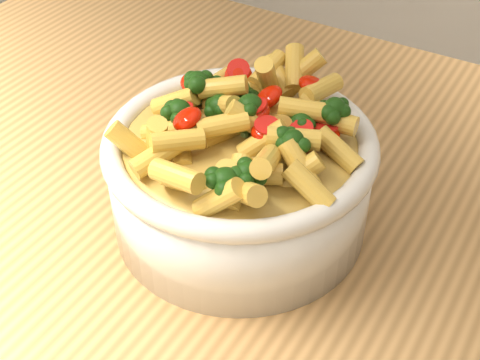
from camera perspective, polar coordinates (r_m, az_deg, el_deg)
The scene contains 3 objects.
table at distance 0.63m, azimuth 6.31°, elevation -14.35°, with size 1.20×0.80×0.90m.
serving_bowl at distance 0.56m, azimuth -0.00°, elevation 0.09°, with size 0.22×0.22×0.10m.
pasta_salad at distance 0.52m, azimuth -0.00°, elevation 5.13°, with size 0.18×0.18×0.04m.
Camera 1 is at (0.13, -0.35, 1.30)m, focal length 50.00 mm.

